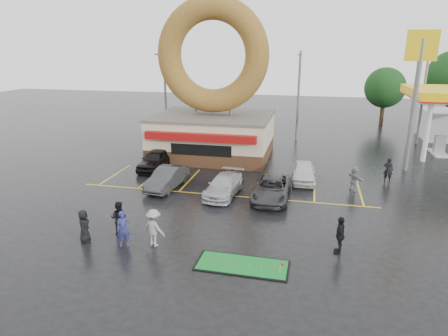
% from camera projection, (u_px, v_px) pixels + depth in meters
% --- Properties ---
extents(ground, '(120.00, 120.00, 0.00)m').
position_uv_depth(ground, '(209.00, 216.00, 23.28)').
color(ground, black).
rests_on(ground, ground).
extents(donut_shop, '(10.20, 8.70, 13.50)m').
position_uv_depth(donut_shop, '(213.00, 106.00, 34.69)').
color(donut_shop, '#472B19').
rests_on(donut_shop, ground).
extents(shell_sign, '(2.20, 0.36, 10.60)m').
position_uv_depth(shell_sign, '(418.00, 75.00, 29.60)').
color(shell_sign, slate).
rests_on(shell_sign, ground).
extents(streetlight_left, '(0.40, 2.21, 9.00)m').
position_uv_depth(streetlight_left, '(165.00, 92.00, 42.54)').
color(streetlight_left, slate).
rests_on(streetlight_left, ground).
extents(streetlight_mid, '(0.40, 2.21, 9.00)m').
position_uv_depth(streetlight_mid, '(298.00, 94.00, 40.55)').
color(streetlight_mid, slate).
rests_on(streetlight_mid, ground).
extents(streetlight_right, '(0.40, 2.21, 9.00)m').
position_uv_depth(streetlight_right, '(423.00, 96.00, 38.99)').
color(streetlight_right, slate).
rests_on(streetlight_right, ground).
extents(tree_far_d, '(4.90, 4.90, 7.00)m').
position_uv_depth(tree_far_d, '(385.00, 88.00, 48.88)').
color(tree_far_d, '#332114').
rests_on(tree_far_d, ground).
extents(car_black, '(1.81, 4.47, 1.52)m').
position_uv_depth(car_black, '(155.00, 160.00, 31.88)').
color(car_black, black).
rests_on(car_black, ground).
extents(car_dgrey, '(2.03, 4.52, 1.44)m').
position_uv_depth(car_dgrey, '(167.00, 178.00, 27.61)').
color(car_dgrey, '#323234').
rests_on(car_dgrey, ground).
extents(car_silver, '(2.24, 4.69, 1.32)m').
position_uv_depth(car_silver, '(224.00, 185.00, 26.33)').
color(car_silver, '#B1B2B7').
rests_on(car_silver, ground).
extents(car_grey, '(2.33, 4.99, 1.38)m').
position_uv_depth(car_grey, '(272.00, 189.00, 25.67)').
color(car_grey, '#323234').
rests_on(car_grey, ground).
extents(car_white, '(1.84, 4.20, 1.41)m').
position_uv_depth(car_white, '(304.00, 172.00, 28.99)').
color(car_white, silver).
rests_on(car_white, ground).
extents(person_blue, '(0.79, 0.69, 1.83)m').
position_uv_depth(person_blue, '(123.00, 229.00, 19.52)').
color(person_blue, navy).
rests_on(person_blue, ground).
extents(person_blackjkt, '(0.95, 0.77, 1.85)m').
position_uv_depth(person_blackjkt, '(119.00, 218.00, 20.70)').
color(person_blackjkt, black).
rests_on(person_blackjkt, ground).
extents(person_hoodie, '(1.40, 1.07, 1.91)m').
position_uv_depth(person_hoodie, '(154.00, 228.00, 19.53)').
color(person_hoodie, gray).
rests_on(person_hoodie, ground).
extents(person_bystander, '(0.78, 0.96, 1.69)m').
position_uv_depth(person_bystander, '(84.00, 226.00, 20.00)').
color(person_bystander, black).
rests_on(person_bystander, ground).
extents(person_cameraman, '(0.61, 1.14, 1.85)m').
position_uv_depth(person_cameraman, '(340.00, 235.00, 18.87)').
color(person_cameraman, black).
rests_on(person_cameraman, ground).
extents(person_walker_near, '(1.25, 1.63, 1.72)m').
position_uv_depth(person_walker_near, '(354.00, 178.00, 27.09)').
color(person_walker_near, gray).
rests_on(person_walker_near, ground).
extents(person_walker_far, '(0.73, 0.55, 1.80)m').
position_uv_depth(person_walker_far, '(388.00, 170.00, 28.86)').
color(person_walker_far, black).
rests_on(person_walker_far, ground).
extents(dumpster, '(1.91, 1.38, 1.30)m').
position_uv_depth(dumpster, '(155.00, 150.00, 35.14)').
color(dumpster, '#1E4A1C').
rests_on(dumpster, ground).
extents(putting_green, '(4.22, 1.88, 0.53)m').
position_uv_depth(putting_green, '(242.00, 265.00, 17.96)').
color(putting_green, black).
rests_on(putting_green, ground).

